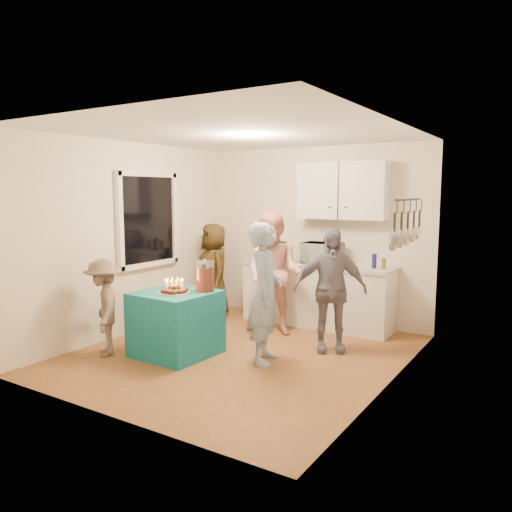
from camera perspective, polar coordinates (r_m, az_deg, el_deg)
The scene contains 19 objects.
floor at distance 6.11m, azimuth -1.78°, elevation -11.12°, with size 4.00×4.00×0.00m, color brown.
ceiling at distance 5.84m, azimuth -1.88°, elevation 13.88°, with size 4.00×4.00×0.00m, color white.
back_wall at distance 7.57m, azimuth 6.67°, elevation 2.46°, with size 3.60×3.60×0.00m, color silver.
left_wall at distance 7.00m, azimuth -14.16°, elevation 1.90°, with size 4.00×4.00×0.00m, color silver.
right_wall at distance 5.06m, azimuth 15.33°, elevation -0.11°, with size 4.00×4.00×0.00m, color silver.
window_night at distance 7.17m, azimuth -12.32°, elevation 4.08°, with size 0.04×1.00×1.20m, color black.
counter at distance 7.34m, azimuth 6.97°, elevation -4.56°, with size 2.20×0.58×0.86m, color white.
countertop at distance 7.26m, azimuth 7.02°, elevation -1.04°, with size 2.24×0.62×0.05m, color beige.
upper_cabinet at distance 7.20m, azimuth 9.85°, elevation 7.34°, with size 1.30×0.30×0.80m, color white.
pot_rack at distance 5.72m, azimuth 16.71°, elevation 3.69°, with size 0.12×1.00×0.60m, color black.
microwave at distance 7.21m, azimuth 7.56°, elevation 0.31°, with size 0.55×0.37×0.30m, color white.
party_table at distance 6.07m, azimuth -9.11°, elevation -7.59°, with size 0.85×0.85×0.76m, color #126C7A.
donut_cake at distance 5.89m, azimuth -9.32°, elevation -3.37°, with size 0.38×0.38×0.18m, color #381C0C, non-canonical shape.
punch_jar at distance 5.95m, azimuth -5.88°, elevation -2.42°, with size 0.22×0.22×0.34m, color #B6250E.
man_birthday at distance 5.65m, azimuth 1.03°, elevation -4.24°, with size 0.58×0.38×1.60m, color #8AAAC9.
woman_back_left at distance 7.80m, azimuth -4.81°, elevation -1.60°, with size 0.71×0.46×1.46m, color brown.
woman_back_center at distance 6.78m, azimuth 2.06°, elevation -1.97°, with size 0.82×0.64×1.68m, color #EA847A.
woman_back_right at distance 6.12m, azimuth 8.45°, elevation -3.82°, with size 0.89×0.37×1.52m, color black.
child_near_left at distance 6.20m, azimuth -17.03°, elevation -5.63°, with size 0.75×0.43×1.15m, color #5B4D49.
Camera 1 is at (3.24, -4.81, 1.92)m, focal length 35.00 mm.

